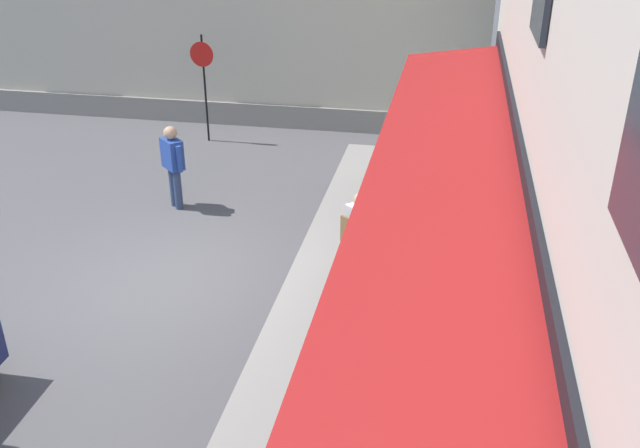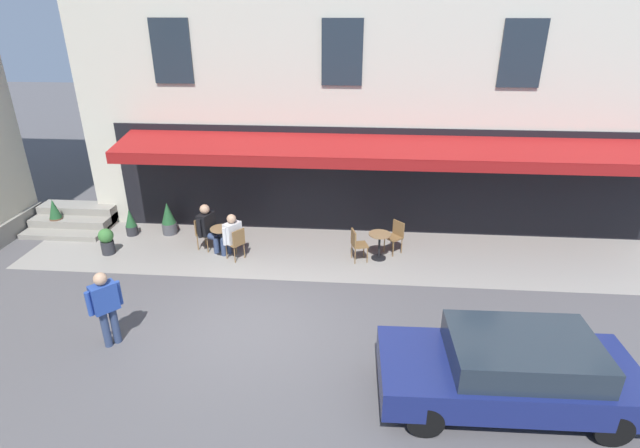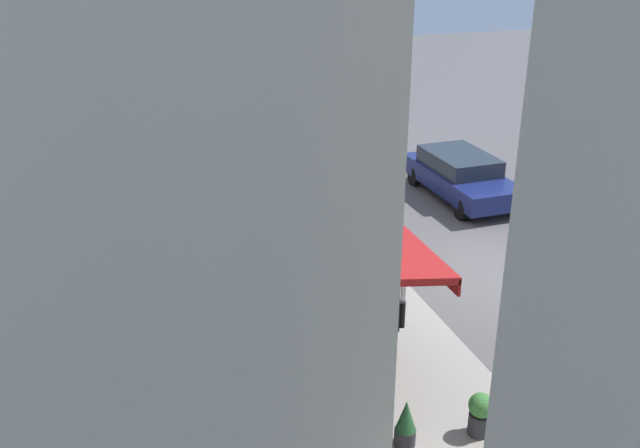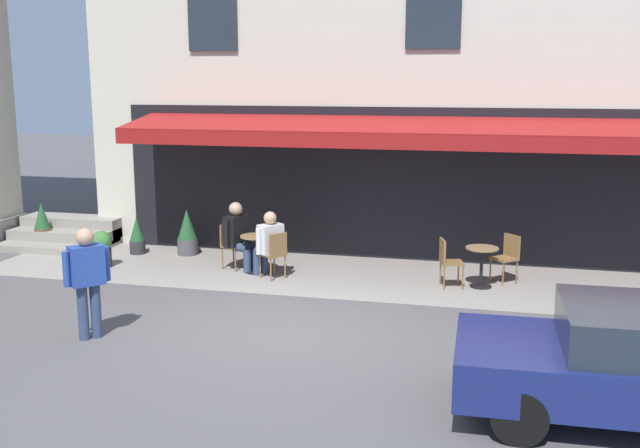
{
  "view_description": "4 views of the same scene",
  "coord_description": "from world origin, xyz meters",
  "px_view_note": "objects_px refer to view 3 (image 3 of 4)",
  "views": [
    {
      "loc": [
        -8.86,
        -4.18,
        5.68
      ],
      "look_at": [
        0.26,
        -2.39,
        1.11
      ],
      "focal_mm": 38.49,
      "sensor_mm": 36.0,
      "label": 1
    },
    {
      "loc": [
        -2.17,
        8.65,
        6.31
      ],
      "look_at": [
        -1.25,
        -2.72,
        1.18
      ],
      "focal_mm": 27.18,
      "sensor_mm": 36.0,
      "label": 2
    },
    {
      "loc": [
        12.57,
        -8.13,
        7.59
      ],
      "look_at": [
        -2.1,
        -3.32,
        0.96
      ],
      "focal_mm": 39.72,
      "sensor_mm": 36.0,
      "label": 3
    },
    {
      "loc": [
        -3.04,
        10.22,
        3.77
      ],
      "look_at": [
        0.22,
        -3.21,
        1.04
      ],
      "focal_mm": 41.32,
      "sensor_mm": 36.0,
      "label": 4
    }
  ],
  "objects_px": {
    "seated_companion_in_white": "(389,295)",
    "walking_pedestrian_in_blue": "(604,289)",
    "cafe_chair_wicker_under_awning": "(386,329)",
    "cafe_chair_wicker_by_window": "(331,236)",
    "potted_plant_under_sign": "(369,381)",
    "cafe_table_near_entrance": "(316,230)",
    "seated_patron_in_black": "(386,315)",
    "potted_plant_by_steps": "(480,413)",
    "cafe_chair_wicker_facing_street": "(295,223)",
    "potted_plant_entrance_left": "(406,423)",
    "cafe_chair_wicker_corner_right": "(391,297)",
    "cafe_table_mid_terrace": "(384,314)",
    "parked_car_navy": "(461,175)"
  },
  "relations": [
    {
      "from": "seated_companion_in_white",
      "to": "walking_pedestrian_in_blue",
      "type": "relative_size",
      "value": 0.78
    },
    {
      "from": "cafe_chair_wicker_under_awning",
      "to": "walking_pedestrian_in_blue",
      "type": "height_order",
      "value": "walking_pedestrian_in_blue"
    },
    {
      "from": "cafe_chair_wicker_by_window",
      "to": "potted_plant_under_sign",
      "type": "relative_size",
      "value": 0.91
    },
    {
      "from": "cafe_table_near_entrance",
      "to": "walking_pedestrian_in_blue",
      "type": "distance_m",
      "value": 6.92
    },
    {
      "from": "potted_plant_under_sign",
      "to": "seated_patron_in_black",
      "type": "bearing_deg",
      "value": 148.04
    },
    {
      "from": "cafe_table_near_entrance",
      "to": "potted_plant_by_steps",
      "type": "xyz_separation_m",
      "value": [
        7.52,
        0.31,
        -0.09
      ]
    },
    {
      "from": "seated_companion_in_white",
      "to": "walking_pedestrian_in_blue",
      "type": "xyz_separation_m",
      "value": [
        1.52,
        3.9,
        0.27
      ]
    },
    {
      "from": "cafe_chair_wicker_facing_street",
      "to": "walking_pedestrian_in_blue",
      "type": "xyz_separation_m",
      "value": [
        5.99,
        4.57,
        0.42
      ]
    },
    {
      "from": "potted_plant_by_steps",
      "to": "cafe_chair_wicker_under_awning",
      "type": "bearing_deg",
      "value": -168.36
    },
    {
      "from": "seated_patron_in_black",
      "to": "potted_plant_entrance_left",
      "type": "xyz_separation_m",
      "value": [
        2.65,
        -0.78,
        -0.32
      ]
    },
    {
      "from": "cafe_chair_wicker_corner_right",
      "to": "potted_plant_under_sign",
      "type": "height_order",
      "value": "potted_plant_under_sign"
    },
    {
      "from": "cafe_chair_wicker_by_window",
      "to": "cafe_chair_wicker_corner_right",
      "type": "height_order",
      "value": "same"
    },
    {
      "from": "cafe_chair_wicker_by_window",
      "to": "cafe_chair_wicker_under_awning",
      "type": "relative_size",
      "value": 1.0
    },
    {
      "from": "cafe_chair_wicker_under_awning",
      "to": "cafe_table_near_entrance",
      "type": "bearing_deg",
      "value": 177.45
    },
    {
      "from": "seated_companion_in_white",
      "to": "potted_plant_by_steps",
      "type": "xyz_separation_m",
      "value": [
        3.51,
        0.07,
        -0.3
      ]
    },
    {
      "from": "cafe_table_near_entrance",
      "to": "cafe_chair_wicker_facing_street",
      "type": "bearing_deg",
      "value": -136.87
    },
    {
      "from": "cafe_table_near_entrance",
      "to": "cafe_chair_wicker_by_window",
      "type": "distance_m",
      "value": 0.63
    },
    {
      "from": "seated_patron_in_black",
      "to": "potted_plant_entrance_left",
      "type": "distance_m",
      "value": 2.78
    },
    {
      "from": "cafe_chair_wicker_by_window",
      "to": "seated_patron_in_black",
      "type": "height_order",
      "value": "seated_patron_in_black"
    },
    {
      "from": "cafe_table_near_entrance",
      "to": "potted_plant_entrance_left",
      "type": "relative_size",
      "value": 0.91
    },
    {
      "from": "cafe_chair_wicker_facing_street",
      "to": "cafe_chair_wicker_under_awning",
      "type": "relative_size",
      "value": 1.0
    },
    {
      "from": "cafe_table_near_entrance",
      "to": "cafe_chair_wicker_facing_street",
      "type": "relative_size",
      "value": 0.82
    },
    {
      "from": "cafe_table_near_entrance",
      "to": "cafe_table_mid_terrace",
      "type": "relative_size",
      "value": 1.0
    },
    {
      "from": "cafe_chair_wicker_facing_street",
      "to": "parked_car_navy",
      "type": "relative_size",
      "value": 0.21
    },
    {
      "from": "potted_plant_entrance_left",
      "to": "potted_plant_under_sign",
      "type": "height_order",
      "value": "potted_plant_under_sign"
    },
    {
      "from": "walking_pedestrian_in_blue",
      "to": "potted_plant_entrance_left",
      "type": "relative_size",
      "value": 2.02
    },
    {
      "from": "cafe_chair_wicker_facing_street",
      "to": "cafe_table_mid_terrace",
      "type": "height_order",
      "value": "cafe_chair_wicker_facing_street"
    },
    {
      "from": "cafe_chair_wicker_under_awning",
      "to": "walking_pedestrian_in_blue",
      "type": "relative_size",
      "value": 0.55
    },
    {
      "from": "seated_companion_in_white",
      "to": "cafe_chair_wicker_by_window",
      "type": "bearing_deg",
      "value": -178.94
    },
    {
      "from": "seated_companion_in_white",
      "to": "potted_plant_under_sign",
      "type": "distance_m",
      "value": 2.65
    },
    {
      "from": "potted_plant_by_steps",
      "to": "cafe_chair_wicker_corner_right",
      "type": "bearing_deg",
      "value": 179.14
    },
    {
      "from": "cafe_table_near_entrance",
      "to": "cafe_chair_wicker_under_awning",
      "type": "height_order",
      "value": "cafe_chair_wicker_under_awning"
    },
    {
      "from": "potted_plant_under_sign",
      "to": "parked_car_navy",
      "type": "bearing_deg",
      "value": 143.17
    },
    {
      "from": "cafe_table_near_entrance",
      "to": "parked_car_navy",
      "type": "bearing_deg",
      "value": 111.69
    },
    {
      "from": "cafe_chair_wicker_under_awning",
      "to": "potted_plant_entrance_left",
      "type": "distance_m",
      "value": 2.54
    },
    {
      "from": "seated_patron_in_black",
      "to": "seated_companion_in_white",
      "type": "relative_size",
      "value": 1.06
    },
    {
      "from": "cafe_chair_wicker_under_awning",
      "to": "seated_patron_in_black",
      "type": "relative_size",
      "value": 0.67
    },
    {
      "from": "cafe_table_near_entrance",
      "to": "parked_car_navy",
      "type": "distance_m",
      "value": 5.52
    },
    {
      "from": "cafe_table_mid_terrace",
      "to": "cafe_chair_wicker_under_awning",
      "type": "relative_size",
      "value": 0.82
    },
    {
      "from": "potted_plant_by_steps",
      "to": "cafe_table_mid_terrace",
      "type": "bearing_deg",
      "value": -174.34
    },
    {
      "from": "seated_patron_in_black",
      "to": "cafe_chair_wicker_under_awning",
      "type": "bearing_deg",
      "value": -20.03
    },
    {
      "from": "cafe_chair_wicker_facing_street",
      "to": "potted_plant_by_steps",
      "type": "bearing_deg",
      "value": 5.31
    },
    {
      "from": "cafe_table_mid_terrace",
      "to": "seated_patron_in_black",
      "type": "bearing_deg",
      "value": -20.03
    },
    {
      "from": "potted_plant_entrance_left",
      "to": "parked_car_navy",
      "type": "relative_size",
      "value": 0.19
    },
    {
      "from": "seated_patron_in_black",
      "to": "seated_companion_in_white",
      "type": "xyz_separation_m",
      "value": [
        -0.73,
        0.39,
        -0.03
      ]
    },
    {
      "from": "cafe_table_near_entrance",
      "to": "seated_patron_in_black",
      "type": "xyz_separation_m",
      "value": [
        4.74,
        -0.15,
        0.23
      ]
    },
    {
      "from": "cafe_chair_wicker_by_window",
      "to": "walking_pedestrian_in_blue",
      "type": "distance_m",
      "value": 6.33
    },
    {
      "from": "potted_plant_by_steps",
      "to": "potted_plant_under_sign",
      "type": "bearing_deg",
      "value": -131.09
    },
    {
      "from": "cafe_table_mid_terrace",
      "to": "cafe_chair_wicker_under_awning",
      "type": "height_order",
      "value": "cafe_chair_wicker_under_awning"
    },
    {
      "from": "cafe_chair_wicker_facing_street",
      "to": "cafe_chair_wicker_by_window",
      "type": "bearing_deg",
      "value": 29.68
    }
  ]
}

